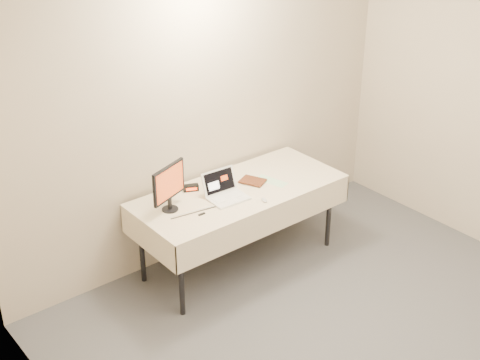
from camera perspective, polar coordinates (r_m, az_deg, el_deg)
back_wall at (r=5.78m, az=-2.91°, el=6.22°), size 4.00×0.10×2.70m
table at (r=5.73m, az=-0.06°, el=-1.35°), size 1.86×0.81×0.74m
laptop at (r=5.56m, az=-1.32°, el=-0.98°), size 0.33×0.31×0.21m
monitor at (r=5.31m, az=-6.10°, el=-0.39°), size 0.36×0.17×0.39m
book at (r=5.71m, az=0.76°, el=0.43°), size 0.15×0.08×0.21m
alarm_clock at (r=5.68m, az=-4.20°, el=-0.66°), size 0.14×0.10×0.05m
clicker at (r=5.51m, az=2.08°, el=-1.72°), size 0.06×0.09×0.02m
paper_form at (r=5.84m, az=2.70°, el=-0.09°), size 0.18×0.31×0.00m
usb_dongle at (r=5.32m, az=-3.28°, el=-2.92°), size 0.06×0.02×0.01m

